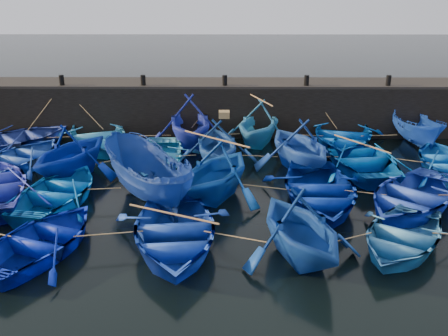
{
  "coord_description": "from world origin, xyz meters",
  "views": [
    {
      "loc": [
        0.11,
        -14.7,
        7.49
      ],
      "look_at": [
        0.0,
        3.2,
        0.7
      ],
      "focal_mm": 40.0,
      "sensor_mm": 36.0,
      "label": 1
    }
  ],
  "objects": [
    {
      "name": "loose_oars",
      "position": [
        1.39,
        3.37,
        1.69
      ],
      "size": [
        9.38,
        12.0,
        1.22
      ],
      "color": "#99724C",
      "rests_on": "ground"
    },
    {
      "name": "boat_4",
      "position": [
        5.57,
        7.92,
        0.59
      ],
      "size": [
        5.33,
        6.53,
        1.19
      ],
      "primitive_type": "imported",
      "rotation": [
        0.0,
        0.0,
        -0.24
      ],
      "color": "#00368C",
      "rests_on": "ground"
    },
    {
      "name": "quay_top",
      "position": [
        0.0,
        10.5,
        2.56
      ],
      "size": [
        26.0,
        2.5,
        0.12
      ],
      "primitive_type": "cube",
      "color": "black",
      "rests_on": "quay_wall"
    },
    {
      "name": "boat_0",
      "position": [
        -9.66,
        7.49,
        0.52
      ],
      "size": [
        6.14,
        6.12,
        1.05
      ],
      "primitive_type": "imported",
      "rotation": [
        0.0,
        0.0,
        2.35
      ],
      "color": "navy",
      "rests_on": "ground"
    },
    {
      "name": "bollard_2",
      "position": [
        0.0,
        9.6,
        2.87
      ],
      "size": [
        0.24,
        0.24,
        0.5
      ],
      "primitive_type": "cylinder",
      "color": "black",
      "rests_on": "quay_top"
    },
    {
      "name": "boat_23",
      "position": [
        2.16,
        -2.31,
        1.06
      ],
      "size": [
        4.61,
        4.95,
        2.12
      ],
      "primitive_type": "imported",
      "rotation": [
        0.0,
        0.0,
        0.34
      ],
      "color": "navy",
      "rests_on": "ground"
    },
    {
      "name": "boat_1",
      "position": [
        -6.0,
        7.75,
        0.57
      ],
      "size": [
        5.67,
        6.52,
        1.13
      ],
      "primitive_type": "imported",
      "rotation": [
        0.0,
        0.0,
        0.39
      ],
      "color": "blue",
      "rests_on": "ground"
    },
    {
      "name": "boat_18",
      "position": [
        6.49,
        1.01,
        0.54
      ],
      "size": [
        6.2,
        6.35,
        1.08
      ],
      "primitive_type": "imported",
      "rotation": [
        0.0,
        0.0,
        -0.71
      ],
      "color": "#1733A9",
      "rests_on": "ground"
    },
    {
      "name": "boat_3",
      "position": [
        1.62,
        8.26,
        1.11
      ],
      "size": [
        4.83,
        5.18,
        2.21
      ],
      "primitive_type": "imported",
      "rotation": [
        0.0,
        0.0,
        -0.34
      ],
      "color": "#2D7CCA",
      "rests_on": "ground"
    },
    {
      "name": "bollard_3",
      "position": [
        4.0,
        9.6,
        2.87
      ],
      "size": [
        0.24,
        0.24,
        0.5
      ],
      "primitive_type": "cylinder",
      "color": "black",
      "rests_on": "quay_top"
    },
    {
      "name": "bollard_0",
      "position": [
        -8.0,
        9.6,
        2.87
      ],
      "size": [
        0.24,
        0.24,
        0.5
      ],
      "primitive_type": "cylinder",
      "color": "black",
      "rests_on": "quay_top"
    },
    {
      "name": "boat_6",
      "position": [
        -8.56,
        5.1,
        0.47
      ],
      "size": [
        4.53,
        5.34,
        0.94
      ],
      "primitive_type": "imported",
      "rotation": [
        0.0,
        0.0,
        2.82
      ],
      "color": "#1942A6",
      "rests_on": "ground"
    },
    {
      "name": "boat_7",
      "position": [
        -6.08,
        4.01,
        1.11
      ],
      "size": [
        4.99,
        5.3,
        2.22
      ],
      "primitive_type": "imported",
      "rotation": [
        0.0,
        0.0,
        2.74
      ],
      "color": "#001B89",
      "rests_on": "ground"
    },
    {
      "name": "bollard_1",
      "position": [
        -4.0,
        9.6,
        2.87
      ],
      "size": [
        0.24,
        0.24,
        0.5
      ],
      "primitive_type": "cylinder",
      "color": "black",
      "rests_on": "quay_top"
    },
    {
      "name": "boat_15",
      "position": [
        -2.75,
        1.57,
        1.02
      ],
      "size": [
        4.58,
        5.5,
        2.04
      ],
      "primitive_type": "imported",
      "rotation": [
        0.0,
        0.0,
        3.73
      ],
      "color": "navy",
      "rests_on": "ground"
    },
    {
      "name": "mooring_ropes",
      "position": [
        -0.12,
        5.01,
        0.87
      ],
      "size": [
        18.82,
        11.85,
        2.1
      ],
      "color": "tan",
      "rests_on": "ground"
    },
    {
      "name": "boat_9",
      "position": [
        -0.3,
        5.13,
        1.09
      ],
      "size": [
        3.91,
        4.44,
        2.18
      ],
      "primitive_type": "imported",
      "rotation": [
        0.0,
        0.0,
        3.23
      ],
      "color": "navy",
      "rests_on": "ground"
    },
    {
      "name": "boat_16",
      "position": [
        -0.28,
        1.93,
        1.12
      ],
      "size": [
        5.18,
        5.44,
        2.24
      ],
      "primitive_type": "imported",
      "rotation": [
        0.0,
        0.0,
        -0.46
      ],
      "color": "#0942A3",
      "rests_on": "ground"
    },
    {
      "name": "wooden_crate",
      "position": [
        -0.0,
        5.13,
        2.32
      ],
      "size": [
        0.44,
        0.45,
        0.26
      ],
      "primitive_type": "cube",
      "color": "olive",
      "rests_on": "boat_9"
    },
    {
      "name": "bollard_4",
      "position": [
        8.0,
        9.6,
        2.87
      ],
      "size": [
        0.24,
        0.24,
        0.5
      ],
      "primitive_type": "cylinder",
      "color": "black",
      "rests_on": "quay_top"
    },
    {
      "name": "boat_10",
      "position": [
        3.13,
        4.94,
        1.13
      ],
      "size": [
        4.97,
        5.32,
        2.27
      ],
      "primitive_type": "imported",
      "rotation": [
        0.0,
        0.0,
        3.49
      ],
      "color": "#1B47A5",
      "rests_on": "ground"
    },
    {
      "name": "boat_8",
      "position": [
        -2.92,
        4.98,
        0.51
      ],
      "size": [
        3.68,
        5.02,
        1.02
      ],
      "primitive_type": "imported",
      "rotation": [
        0.0,
        0.0,
        -0.04
      ],
      "color": "#297CCE",
      "rests_on": "ground"
    },
    {
      "name": "quay_wall",
      "position": [
        0.0,
        10.5,
        1.25
      ],
      "size": [
        26.0,
        2.5,
        2.5
      ],
      "primitive_type": "cube",
      "color": "black",
      "rests_on": "ground"
    },
    {
      "name": "boat_21",
      "position": [
        -5.21,
        -2.01,
        0.46
      ],
      "size": [
        4.54,
        5.26,
        0.92
      ],
      "primitive_type": "imported",
      "rotation": [
        0.0,
        0.0,
        2.77
      ],
      "color": "#00128B",
      "rests_on": "ground"
    },
    {
      "name": "boat_2",
      "position": [
        -1.66,
        8.0,
        1.24
      ],
      "size": [
        4.63,
        5.2,
        2.49
      ],
      "primitive_type": "imported",
      "rotation": [
        0.0,
        0.0,
        0.13
      ],
      "color": "#202FA3",
      "rests_on": "ground"
    },
    {
      "name": "boat_17",
      "position": [
        3.36,
        1.4,
        0.56
      ],
      "size": [
        3.97,
        5.46,
        1.11
      ],
      "primitive_type": "imported",
      "rotation": [
        0.0,
        0.0,
        -0.03
      ],
      "color": "navy",
      "rests_on": "ground"
    },
    {
      "name": "boat_11",
      "position": [
        5.67,
        4.94,
        0.55
      ],
      "size": [
        4.41,
        5.74,
        1.1
      ],
      "primitive_type": "imported",
      "rotation": [
        0.0,
        0.0,
        3.26
      ],
      "color": "#00469D",
      "rests_on": "ground"
    },
    {
      "name": "boat_5",
      "position": [
        9.12,
        8.09,
        0.81
      ],
      "size": [
        1.96,
        4.33,
        1.62
      ],
      "primitive_type": "imported",
      "rotation": [
        0.0,
        0.0,
        0.09
      ],
      "color": "#0F3796",
      "rests_on": "ground"
    },
    {
      "name": "boat_14",
      "position": [
        -5.83,
        1.42,
        0.48
      ],
      "size": [
        4.15,
        5.21,
        0.97
      ],
      "primitive_type": "imported",
      "rotation": [
        0.0,
        0.0,
        2.95
      ],
      "color": "#034EA7",
      "rests_on": "ground"
    },
    {
      "name": "ground",
      "position": [
        0.0,
        0.0,
        0.0
      ],
      "size": [
        120.0,
        120.0,
        0.0
      ],
      "primitive_type": "plane",
      "color": "black",
      "rests_on": "ground"
    },
    {
      "name": "boat_24",
      "position": [
        5.24,
        -1.72,
        0.45
      ],
      "size": [
        4.94,
        5.31,
        0.9
      ],
      "primitive_type": "imported",
      "rotation": [
        0.0,
        0.0,
        -0.58
      ],
      "color": "#2A69A4",
      "rests_on": "ground"
    },
    {
      "name": "boat_22",
      "position": [
        -1.46,
        -1.66,
        0.54
      ],
      "size": [
        4.27,
        5.59,
        1.08
      ],
      "primitive_type": "imported",
      "rotation": [
        0.0,
        0.0,
        0.11
      ],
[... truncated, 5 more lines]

